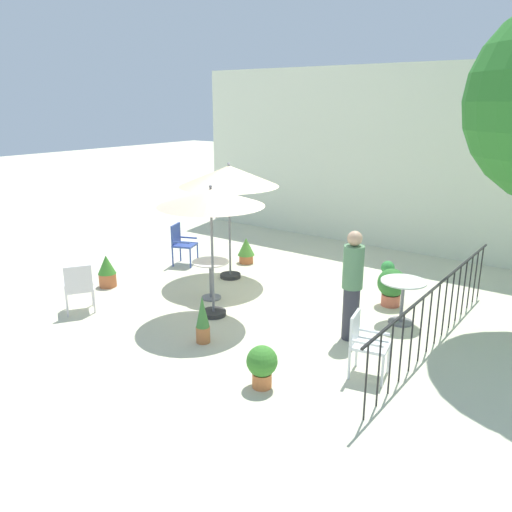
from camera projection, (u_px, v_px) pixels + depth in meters
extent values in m
plane|color=beige|center=(263.00, 298.00, 10.01)|extent=(60.00, 60.00, 0.00)
cube|color=silver|center=(376.00, 158.00, 13.12)|extent=(10.62, 0.30, 4.50)
cube|color=black|center=(440.00, 283.00, 7.83)|extent=(0.03, 5.43, 0.03)
cylinder|color=black|center=(366.00, 382.00, 6.03)|extent=(0.02, 0.02, 1.00)
cylinder|color=black|center=(379.00, 370.00, 6.31)|extent=(0.02, 0.02, 1.00)
cylinder|color=black|center=(391.00, 359.00, 6.59)|extent=(0.02, 0.02, 1.00)
cylinder|color=black|center=(401.00, 348.00, 6.86)|extent=(0.02, 0.02, 1.00)
cylinder|color=black|center=(411.00, 339.00, 7.14)|extent=(0.02, 0.02, 1.00)
cylinder|color=black|center=(421.00, 330.00, 7.42)|extent=(0.02, 0.02, 1.00)
cylinder|color=black|center=(429.00, 321.00, 7.70)|extent=(0.02, 0.02, 1.00)
cylinder|color=black|center=(437.00, 314.00, 7.98)|extent=(0.02, 0.02, 1.00)
cylinder|color=black|center=(445.00, 307.00, 8.26)|extent=(0.02, 0.02, 1.00)
cylinder|color=black|center=(452.00, 300.00, 8.53)|extent=(0.02, 0.02, 1.00)
cylinder|color=black|center=(458.00, 294.00, 8.81)|extent=(0.02, 0.02, 1.00)
cylinder|color=black|center=(464.00, 288.00, 9.09)|extent=(0.02, 0.02, 1.00)
cylinder|color=black|center=(470.00, 282.00, 9.37)|extent=(0.02, 0.02, 1.00)
cylinder|color=black|center=(475.00, 277.00, 9.65)|extent=(0.02, 0.02, 1.00)
cylinder|color=black|center=(480.00, 272.00, 9.93)|extent=(0.02, 0.02, 1.00)
cylinder|color=#2D2D2D|center=(214.00, 313.00, 9.18)|extent=(0.44, 0.44, 0.08)
cylinder|color=slate|center=(212.00, 254.00, 8.87)|extent=(0.04, 0.04, 2.26)
cone|color=beige|center=(211.00, 197.00, 8.59)|extent=(1.81, 1.81, 0.29)
sphere|color=slate|center=(211.00, 187.00, 8.53)|extent=(0.06, 0.06, 0.06)
cylinder|color=#2D2D2D|center=(230.00, 276.00, 11.14)|extent=(0.44, 0.44, 0.08)
cylinder|color=slate|center=(230.00, 223.00, 10.81)|extent=(0.04, 0.04, 2.39)
cone|color=beige|center=(229.00, 176.00, 10.53)|extent=(2.05, 2.05, 0.42)
sphere|color=slate|center=(229.00, 164.00, 10.46)|extent=(0.06, 0.06, 0.06)
cylinder|color=silver|center=(404.00, 281.00, 8.66)|extent=(0.76, 0.76, 0.02)
cylinder|color=slate|center=(402.00, 303.00, 8.77)|extent=(0.06, 0.06, 0.74)
cylinder|color=slate|center=(400.00, 322.00, 8.87)|extent=(0.42, 0.42, 0.03)
cylinder|color=silver|center=(210.00, 262.00, 9.77)|extent=(0.69, 0.69, 0.02)
cylinder|color=slate|center=(211.00, 281.00, 9.87)|extent=(0.06, 0.06, 0.72)
cylinder|color=slate|center=(211.00, 298.00, 9.97)|extent=(0.38, 0.38, 0.03)
cube|color=#364D9F|center=(185.00, 245.00, 11.91)|extent=(0.61, 0.62, 0.04)
cube|color=#364D9F|center=(176.00, 234.00, 11.90)|extent=(0.20, 0.44, 0.46)
cube|color=#364D9F|center=(181.00, 242.00, 11.68)|extent=(0.41, 0.19, 0.03)
cube|color=#364D9F|center=(188.00, 238.00, 12.08)|extent=(0.41, 0.19, 0.03)
cylinder|color=#364D9F|center=(190.00, 259.00, 11.72)|extent=(0.04, 0.04, 0.45)
cylinder|color=#364D9F|center=(198.00, 253.00, 12.13)|extent=(0.04, 0.04, 0.45)
cylinder|color=#364D9F|center=(173.00, 257.00, 11.83)|extent=(0.04, 0.04, 0.45)
cylinder|color=#364D9F|center=(180.00, 252.00, 12.24)|extent=(0.04, 0.04, 0.45)
cube|color=silver|center=(79.00, 289.00, 9.27)|extent=(0.62, 0.64, 0.04)
cube|color=silver|center=(78.00, 279.00, 9.03)|extent=(0.28, 0.41, 0.46)
cube|color=silver|center=(92.00, 281.00, 9.32)|extent=(0.34, 0.24, 0.03)
cube|color=silver|center=(65.00, 284.00, 9.16)|extent=(0.34, 0.24, 0.03)
cylinder|color=silver|center=(93.00, 295.00, 9.59)|extent=(0.04, 0.04, 0.40)
cylinder|color=silver|center=(67.00, 298.00, 9.43)|extent=(0.04, 0.04, 0.40)
cylinder|color=silver|center=(94.00, 302.00, 9.24)|extent=(0.04, 0.04, 0.40)
cylinder|color=silver|center=(67.00, 306.00, 9.09)|extent=(0.04, 0.04, 0.40)
cube|color=white|center=(370.00, 346.00, 7.03)|extent=(0.57, 0.53, 0.04)
cube|color=white|center=(355.00, 327.00, 7.06)|extent=(0.12, 0.41, 0.41)
cube|color=white|center=(367.00, 343.00, 6.83)|extent=(0.44, 0.13, 0.03)
cube|color=white|center=(374.00, 332.00, 7.17)|extent=(0.44, 0.13, 0.03)
cylinder|color=white|center=(382.00, 371.00, 6.84)|extent=(0.04, 0.04, 0.44)
cylinder|color=white|center=(388.00, 358.00, 7.19)|extent=(0.04, 0.04, 0.44)
cylinder|color=white|center=(349.00, 364.00, 7.02)|extent=(0.04, 0.04, 0.44)
cylinder|color=white|center=(356.00, 352.00, 7.37)|extent=(0.04, 0.04, 0.44)
cylinder|color=#A05634|center=(387.00, 277.00, 10.91)|extent=(0.22, 0.22, 0.18)
cylinder|color=#382819|center=(387.00, 273.00, 10.89)|extent=(0.20, 0.20, 0.02)
sphere|color=#31843C|center=(388.00, 268.00, 10.85)|extent=(0.28, 0.28, 0.28)
cylinder|color=#BD6438|center=(246.00, 259.00, 12.14)|extent=(0.33, 0.33, 0.19)
cylinder|color=#382819|center=(246.00, 255.00, 12.11)|extent=(0.29, 0.29, 0.02)
cone|color=#4C8C34|center=(246.00, 247.00, 12.05)|extent=(0.40, 0.40, 0.41)
cylinder|color=#B86139|center=(108.00, 280.00, 10.58)|extent=(0.35, 0.35, 0.28)
cylinder|color=#382819|center=(107.00, 274.00, 10.54)|extent=(0.31, 0.31, 0.02)
cone|color=#3C822A|center=(106.00, 265.00, 10.49)|extent=(0.36, 0.36, 0.38)
cylinder|color=#C6644A|center=(390.00, 300.00, 9.60)|extent=(0.34, 0.34, 0.22)
cylinder|color=#382819|center=(391.00, 295.00, 9.58)|extent=(0.30, 0.30, 0.02)
sphere|color=#2E6D2B|center=(392.00, 283.00, 9.51)|extent=(0.53, 0.53, 0.53)
cylinder|color=#BD6E3D|center=(203.00, 334.00, 8.13)|extent=(0.22, 0.22, 0.26)
cylinder|color=#382819|center=(203.00, 327.00, 8.09)|extent=(0.19, 0.19, 0.02)
cone|color=#427F39|center=(202.00, 312.00, 8.02)|extent=(0.21, 0.21, 0.51)
cylinder|color=#CE723D|center=(262.00, 380.00, 6.86)|extent=(0.26, 0.26, 0.20)
cylinder|color=#382819|center=(262.00, 374.00, 6.83)|extent=(0.23, 0.23, 0.02)
sphere|color=#3B812A|center=(262.00, 361.00, 6.78)|extent=(0.41, 0.41, 0.41)
cylinder|color=#33333D|center=(351.00, 313.00, 8.17)|extent=(0.26, 0.26, 0.86)
cylinder|color=#558359|center=(353.00, 267.00, 7.96)|extent=(0.44, 0.44, 0.68)
sphere|color=tan|center=(355.00, 238.00, 7.82)|extent=(0.23, 0.23, 0.23)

